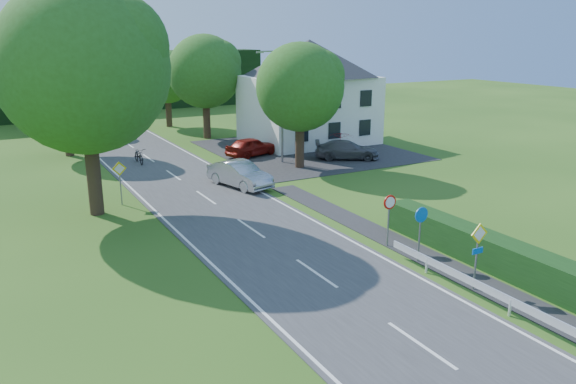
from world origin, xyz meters
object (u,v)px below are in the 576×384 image
parked_car_red (251,147)px  parked_car_grey (347,150)px  motorcycle (139,156)px  parked_car_silver_b (350,135)px  parasol (341,144)px  moving_car (240,174)px  parked_car_silver_a (285,138)px  streetlight (280,101)px

parked_car_red → parked_car_grey: (5.80, -4.37, -0.04)m
parked_car_red → parked_car_grey: size_ratio=0.90×
motorcycle → parked_car_red: 8.34m
parked_car_red → parked_car_grey: parked_car_red is taller
parked_car_silver_b → parked_car_red: bearing=98.0°
parked_car_red → parasol: parasol is taller
moving_car → parked_car_grey: size_ratio=0.99×
parked_car_red → parked_car_silver_b: size_ratio=0.85×
parked_car_grey → parked_car_silver_a: bearing=45.0°
parked_car_silver_a → parked_car_grey: 6.79m
streetlight → parked_car_silver_b: (8.60, 3.54, -3.73)m
parked_car_silver_a → parked_car_silver_b: parked_car_silver_a is taller
motorcycle → parasol: (14.21, -4.86, 0.34)m
parked_car_silver_a → parked_car_silver_b: 5.66m
streetlight → moving_car: 8.03m
streetlight → parked_car_silver_a: 7.15m
parked_car_silver_b → parasol: (-3.49, -3.75, 0.21)m
moving_car → parked_car_silver_a: (8.55, 9.95, -0.06)m
motorcycle → parasol: size_ratio=1.06×
parasol → parked_car_red: bearing=152.1°
motorcycle → parked_car_silver_b: parked_car_silver_b is taller
moving_car → parked_car_silver_b: moving_car is taller
motorcycle → parked_car_grey: 15.21m
parked_car_grey → parked_car_silver_b: bearing=-6.5°
motorcycle → parked_car_red: (8.17, -1.65, 0.17)m
motorcycle → parked_car_silver_a: parked_car_silver_a is taller
moving_car → parasol: (10.47, 4.53, 0.13)m
motorcycle → parked_car_silver_a: 12.30m
parked_car_silver_a → parked_car_grey: (1.68, -6.58, -0.02)m
parked_car_red → moving_car: bearing=133.1°
parked_car_silver_a → parasol: parasol is taller
parked_car_silver_a → parked_car_silver_b: size_ratio=0.86×
streetlight → parked_car_silver_a: streetlight is taller
streetlight → moving_car: streetlight is taller
motorcycle → parked_car_red: size_ratio=0.50×
parked_car_silver_a → parked_car_grey: bearing=175.1°
moving_car → parked_car_silver_a: bearing=34.5°
parked_car_red → parked_car_silver_a: parked_car_red is taller
parked_car_silver_b → parasol: 5.12m
parked_car_silver_a → parasol: bearing=-179.6°
moving_car → parasol: parasol is taller
parked_car_silver_a → parasol: size_ratio=2.14×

